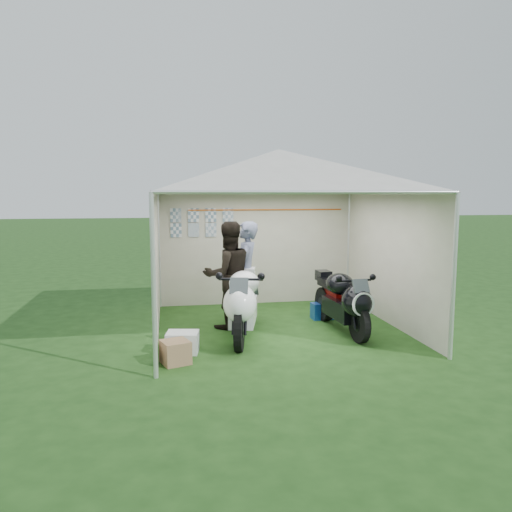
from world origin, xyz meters
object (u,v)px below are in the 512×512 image
object	(u,v)px
person_dark_jacket	(228,275)
person_blue_jacket	(246,272)
equipment_box	(350,298)
crate_0	(183,342)
crate_1	(175,352)
paddock_stand	(322,311)
canopy_tent	(278,176)
motorcycle_white	(243,301)
motorcycle_black	(344,299)

from	to	relation	value
person_dark_jacket	person_blue_jacket	xyz separation A→B (m)	(0.36, 0.33, -0.01)
person_dark_jacket	equipment_box	world-z (taller)	person_dark_jacket
crate_0	crate_1	bearing A→B (deg)	-103.49
person_blue_jacket	equipment_box	size ratio (longest dim) A/B	3.78
equipment_box	crate_1	world-z (taller)	equipment_box
person_dark_jacket	equipment_box	xyz separation A→B (m)	(2.52, 0.91, -0.67)
paddock_stand	crate_0	size ratio (longest dim) A/B	0.87
canopy_tent	motorcycle_white	distance (m)	2.15
canopy_tent	person_dark_jacket	bearing A→B (deg)	169.43
crate_0	crate_1	size ratio (longest dim) A/B	1.29
motorcycle_white	person_dark_jacket	bearing A→B (deg)	115.98
crate_1	equipment_box	bearing A→B (deg)	36.96
person_blue_jacket	equipment_box	distance (m)	2.34
paddock_stand	person_blue_jacket	distance (m)	1.60
person_dark_jacket	crate_1	bearing A→B (deg)	46.03
person_dark_jacket	person_blue_jacket	bearing A→B (deg)	-152.59
canopy_tent	motorcycle_white	xyz separation A→B (m)	(-0.67, -0.53, -1.97)
person_dark_jacket	crate_1	distance (m)	2.07
person_dark_jacket	motorcycle_white	bearing A→B (deg)	87.18
equipment_box	canopy_tent	bearing A→B (deg)	-148.07
equipment_box	crate_1	distance (m)	4.32
motorcycle_black	person_blue_jacket	size ratio (longest dim) A/B	1.12
motorcycle_black	paddock_stand	world-z (taller)	motorcycle_black
paddock_stand	motorcycle_black	bearing A→B (deg)	-85.98
motorcycle_white	paddock_stand	distance (m)	1.94
person_dark_jacket	paddock_stand	bearing A→B (deg)	173.82
canopy_tent	person_blue_jacket	xyz separation A→B (m)	(-0.46, 0.48, -1.68)
motorcycle_white	crate_0	xyz separation A→B (m)	(-0.97, -0.55, -0.46)
person_dark_jacket	crate_1	world-z (taller)	person_dark_jacket
motorcycle_white	crate_0	distance (m)	1.20
equipment_box	motorcycle_white	bearing A→B (deg)	-146.12
motorcycle_white	equipment_box	bearing A→B (deg)	47.53
canopy_tent	crate_1	world-z (taller)	canopy_tent
canopy_tent	crate_0	size ratio (longest dim) A/B	12.55
motorcycle_black	crate_0	xyz separation A→B (m)	(-2.65, -0.60, -0.40)
person_dark_jacket	equipment_box	distance (m)	2.76
person_dark_jacket	crate_0	bearing A→B (deg)	41.23
person_blue_jacket	equipment_box	xyz separation A→B (m)	(2.16, 0.58, -0.66)
paddock_stand	canopy_tent	bearing A→B (deg)	-155.41
person_blue_jacket	crate_1	bearing A→B (deg)	-15.23
canopy_tent	equipment_box	distance (m)	3.08
motorcycle_white	paddock_stand	size ratio (longest dim) A/B	5.52
motorcycle_black	paddock_stand	bearing A→B (deg)	90.00
motorcycle_black	person_dark_jacket	xyz separation A→B (m)	(-1.83, 0.64, 0.36)
motorcycle_white	equipment_box	size ratio (longest dim) A/B	4.57
canopy_tent	paddock_stand	size ratio (longest dim) A/B	14.35
person_dark_jacket	crate_0	xyz separation A→B (m)	(-0.82, -1.23, -0.76)
canopy_tent	motorcycle_black	xyz separation A→B (m)	(1.01, -0.48, -2.02)
motorcycle_white	person_blue_jacket	world-z (taller)	person_blue_jacket
canopy_tent	crate_0	bearing A→B (deg)	-146.63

